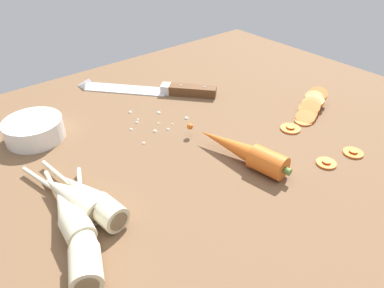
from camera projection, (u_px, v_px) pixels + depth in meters
ground_plane at (185, 154)px, 68.61cm from camera, size 120.00×90.00×4.00cm
chefs_knife at (142, 89)px, 86.27cm from camera, size 25.15×28.54×4.18cm
whole_carrot at (243, 151)px, 62.59cm from camera, size 6.90×21.93×4.20cm
parsnip_front at (69, 212)px, 50.48cm from camera, size 5.01×18.13×4.00cm
parsnip_mid_left at (90, 198)px, 52.92cm from camera, size 5.60×21.43×4.00cm
parsnip_mid_right at (83, 236)px, 46.90cm from camera, size 11.22×22.69×4.00cm
parsnip_back at (70, 196)px, 53.25cm from camera, size 6.55×18.71×4.00cm
carrot_slice_stack at (311, 107)px, 77.27cm from camera, size 12.92×7.05×4.28cm
carrot_slice_stray_near at (353, 152)px, 65.26cm from camera, size 3.62×3.62×0.70cm
carrot_slice_stray_mid at (326, 162)px, 62.69cm from camera, size 3.51×3.51×0.70cm
carrot_slice_stray_far at (290, 128)px, 72.14cm from camera, size 4.05×4.05×0.70cm
prep_bowl at (34, 129)px, 68.43cm from camera, size 11.00×11.00×4.00cm
mince_crumbs at (155, 121)px, 74.30cm from camera, size 12.84×12.58×0.85cm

